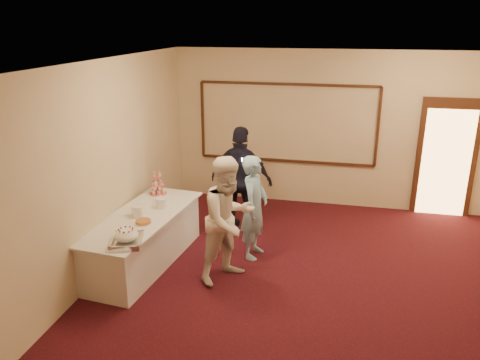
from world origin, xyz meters
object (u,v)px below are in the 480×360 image
object	(u,v)px
cupcake_stand	(158,185)
guest	(241,180)
buffet_table	(143,239)
man	(254,207)
tart	(143,222)
plate_stack_a	(139,211)
woman	(229,220)
pavlova_tray	(126,237)
plate_stack_b	(162,203)

from	to	relation	value
cupcake_stand	guest	bearing A→B (deg)	23.51
buffet_table	man	distance (m)	1.74
man	guest	bearing A→B (deg)	32.08
buffet_table	tart	world-z (taller)	tart
buffet_table	plate_stack_a	world-z (taller)	plate_stack_a
cupcake_stand	woman	xyz separation A→B (m)	(1.47, -1.05, -0.02)
man	cupcake_stand	bearing A→B (deg)	87.01
guest	plate_stack_a	bearing A→B (deg)	58.06
pavlova_tray	tart	distance (m)	0.62
woman	cupcake_stand	bearing A→B (deg)	90.25
cupcake_stand	man	bearing A→B (deg)	-10.63
plate_stack_a	man	distance (m)	1.72
plate_stack_b	buffet_table	bearing A→B (deg)	-116.63
tart	guest	bearing A→B (deg)	59.24
woman	guest	world-z (taller)	guest
plate_stack_a	guest	xyz separation A→B (m)	(1.21, 1.50, 0.06)
cupcake_stand	woman	distance (m)	1.80
woman	guest	xyz separation A→B (m)	(-0.18, 1.61, 0.02)
cupcake_stand	tart	world-z (taller)	cupcake_stand
guest	buffet_table	bearing A→B (deg)	58.35
plate_stack_b	man	xyz separation A→B (m)	(1.39, 0.24, -0.04)
plate_stack_a	tart	xyz separation A→B (m)	(0.17, -0.23, -0.06)
cupcake_stand	man	size ratio (longest dim) A/B	0.26
plate_stack_a	guest	bearing A→B (deg)	51.19
plate_stack_a	guest	distance (m)	1.92
plate_stack_a	woman	distance (m)	1.39
buffet_table	guest	xyz separation A→B (m)	(1.18, 1.48, 0.53)
buffet_table	pavlova_tray	world-z (taller)	pavlova_tray
plate_stack_a	man	world-z (taller)	man
man	plate_stack_b	bearing A→B (deg)	107.55
pavlova_tray	plate_stack_a	size ratio (longest dim) A/B	2.68
pavlova_tray	guest	bearing A→B (deg)	67.23
buffet_table	plate_stack_b	bearing A→B (deg)	63.37
pavlova_tray	plate_stack_b	distance (m)	1.23
plate_stack_a	plate_stack_b	size ratio (longest dim) A/B	1.10
pavlova_tray	cupcake_stand	bearing A→B (deg)	99.48
buffet_table	man	xyz separation A→B (m)	(1.58, 0.60, 0.42)
woman	guest	bearing A→B (deg)	42.23
plate_stack_a	tart	size ratio (longest dim) A/B	0.83
cupcake_stand	guest	distance (m)	1.40
plate_stack_a	guest	size ratio (longest dim) A/B	0.11
pavlova_tray	tart	xyz separation A→B (m)	(-0.04, 0.62, -0.06)
pavlova_tray	cupcake_stand	distance (m)	1.82
tart	woman	bearing A→B (deg)	5.87
plate_stack_b	tart	bearing A→B (deg)	-93.23
buffet_table	cupcake_stand	bearing A→B (deg)	96.76
buffet_table	cupcake_stand	size ratio (longest dim) A/B	5.90
buffet_table	tart	size ratio (longest dim) A/B	9.77
cupcake_stand	plate_stack_b	size ratio (longest dim) A/B	2.18
pavlova_tray	woman	distance (m)	1.39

